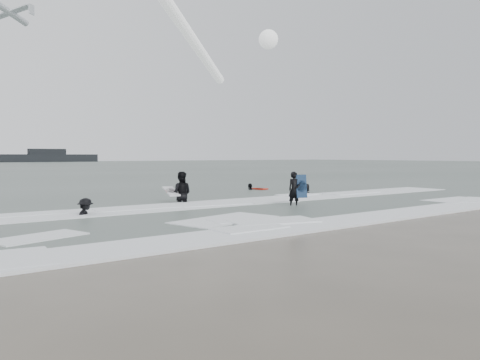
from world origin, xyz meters
TOP-DOWN VIEW (x-y plane):
  - ground at (0.00, 0.00)m, footprint 320.00×320.00m
  - surfer_centre at (1.69, 3.53)m, footprint 0.62×0.49m
  - surfer_wading at (-1.41, 7.47)m, footprint 1.21×1.16m
  - surfer_breaker at (-6.23, 5.51)m, footprint 1.08×1.08m
  - surfer_right_near at (5.66, 11.76)m, footprint 0.90×0.96m
  - surfer_right_far at (6.65, 8.01)m, footprint 0.96×0.75m
  - surf_foam at (0.00, 3.70)m, footprint 30.03×9.06m
  - bodyboards at (2.11, 7.56)m, footprint 8.58×8.70m
  - vessel_horizon at (27.00, 148.26)m, footprint 31.23×5.58m
  - airshow_jet at (16.83, 43.72)m, footprint 36.39×35.89m

SIDE VIEW (x-z plane):
  - ground at x=0.00m, z-range 0.00..0.00m
  - surfer_centre at x=1.69m, z-range -0.74..0.74m
  - surfer_wading at x=-1.41m, z-range -0.98..0.98m
  - surfer_breaker at x=-6.23m, z-range -0.75..0.75m
  - surfer_right_near at x=5.66m, z-range -0.79..0.79m
  - surfer_right_far at x=6.65m, z-range -0.87..0.87m
  - surf_foam at x=0.00m, z-range 0.00..0.08m
  - bodyboards at x=2.11m, z-range -0.13..1.12m
  - vessel_horizon at x=27.00m, z-range -0.55..3.69m
  - airshow_jet at x=16.83m, z-range 14.20..22.30m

